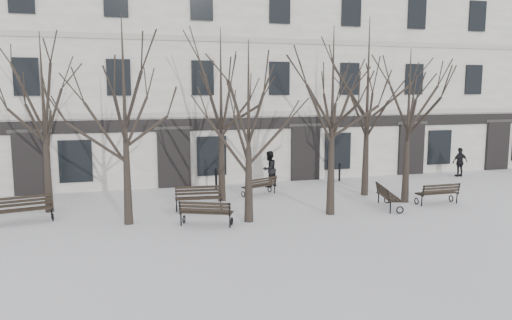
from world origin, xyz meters
name	(u,v)px	position (x,y,z in m)	size (l,w,h in m)	color
ground	(298,222)	(0.00, 0.00, 0.00)	(100.00, 100.00, 0.00)	silver
building	(220,78)	(0.00, 12.96, 5.52)	(40.40, 10.20, 11.40)	silver
tree_0	(124,95)	(-5.98, 1.51, 4.64)	(5.20, 5.20, 7.43)	black
tree_1	(249,110)	(-1.72, 0.59, 4.11)	(4.61, 4.61, 6.58)	black
tree_2	(333,99)	(1.63, 0.73, 4.49)	(5.03, 5.03, 7.19)	black
tree_3	(409,108)	(5.64, 1.76, 4.08)	(4.57, 4.57, 6.52)	black
tree_4	(43,101)	(-8.93, 4.27, 4.39)	(4.92, 4.92, 7.02)	black
tree_5	(221,94)	(-1.90, 4.27, 4.63)	(5.19, 5.19, 7.41)	black
tree_6	(368,85)	(4.69, 3.58, 5.03)	(5.63, 5.63, 8.05)	black
bench_0	(25,208)	(-9.61, 2.80, 0.52)	(2.00, 1.06, 0.96)	black
bench_1	(206,212)	(-3.34, 0.43, 0.51)	(1.96, 1.38, 0.94)	black
bench_2	(438,193)	(6.73, 0.98, 0.50)	(1.84, 0.68, 0.92)	black
bench_3	(199,197)	(-3.16, 2.94, 0.52)	(1.95, 0.89, 0.95)	black
bench_4	(260,185)	(0.02, 4.85, 0.47)	(1.78, 1.24, 0.86)	black
bench_5	(387,196)	(4.29, 0.97, 0.52)	(1.18, 2.00, 0.96)	black
bollard_a	(216,179)	(-1.68, 6.53, 0.58)	(0.14, 0.14, 1.09)	black
bollard_b	(340,171)	(5.15, 7.14, 0.52)	(0.12, 0.12, 0.97)	black
pedestrian_b	(269,187)	(1.05, 6.67, 0.00)	(0.88, 0.68, 1.81)	black
pedestrian_c	(459,177)	(12.19, 6.47, 0.00)	(0.96, 0.40, 1.63)	black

